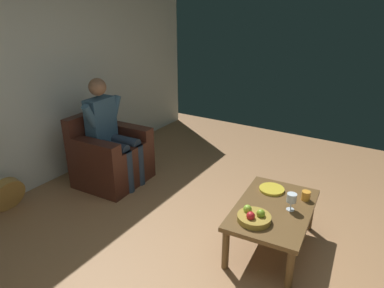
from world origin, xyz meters
The scene contains 10 objects.
ground_plane centered at (0.00, 0.00, 0.00)m, with size 6.65×6.65×0.00m, color #A0734B.
wall_back centered at (0.00, -2.80, 1.28)m, with size 5.90×0.06×2.57m, color silver.
armchair centered at (-0.48, -2.10, 0.33)m, with size 0.80×0.75×0.86m.
person_seated centered at (-0.48, -2.07, 0.68)m, with size 0.62×0.61×1.28m.
coffee_table centered at (-0.31, 0.01, 0.36)m, with size 1.03×0.69×0.42m.
guitar centered at (0.58, -2.60, 0.22)m, with size 0.37×0.34×1.01m.
wine_glass_near centered at (-0.34, 0.14, 0.52)m, with size 0.08×0.08×0.16m.
fruit_bowl centered at (-0.03, -0.06, 0.45)m, with size 0.27×0.27×0.11m.
decorative_dish centered at (-0.58, -0.11, 0.43)m, with size 0.23×0.23×0.02m, color gold.
candle_jar centered at (-0.57, 0.21, 0.46)m, with size 0.08×0.08×0.09m, color orange.
Camera 1 is at (2.24, 0.74, 2.05)m, focal length 32.17 mm.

